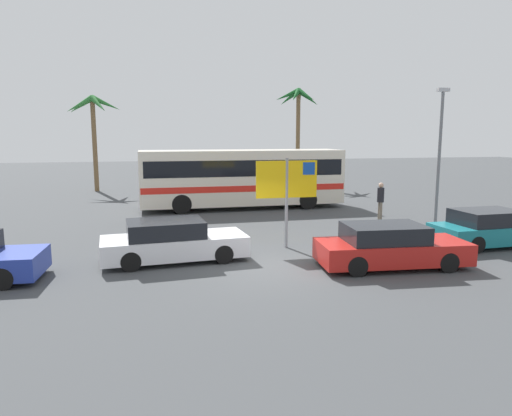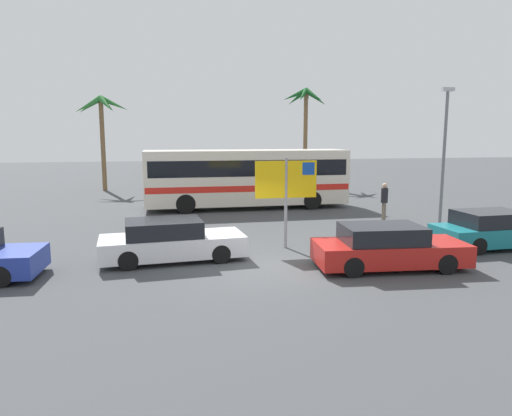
{
  "view_description": "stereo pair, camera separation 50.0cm",
  "coord_description": "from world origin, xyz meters",
  "px_view_note": "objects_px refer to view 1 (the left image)",
  "views": [
    {
      "loc": [
        -3.54,
        -13.38,
        3.99
      ],
      "look_at": [
        0.37,
        3.2,
        1.3
      ],
      "focal_mm": 32.53,
      "sensor_mm": 36.0,
      "label": 1
    },
    {
      "loc": [
        -3.05,
        -13.48,
        3.99
      ],
      "look_at": [
        0.37,
        3.2,
        1.3
      ],
      "focal_mm": 32.53,
      "sensor_mm": 36.0,
      "label": 2
    }
  ],
  "objects_px": {
    "bus_front_coach": "(242,176)",
    "pedestrian_near_sign": "(381,198)",
    "ferry_sign": "(288,183)",
    "car_white": "(172,241)",
    "car_teal": "(491,229)",
    "car_red": "(390,247)"
  },
  "relations": [
    {
      "from": "bus_front_coach",
      "to": "car_white",
      "type": "bearing_deg",
      "value": -113.12
    },
    {
      "from": "ferry_sign",
      "to": "car_white",
      "type": "xyz_separation_m",
      "value": [
        -4.11,
        -0.9,
        -1.69
      ]
    },
    {
      "from": "bus_front_coach",
      "to": "car_teal",
      "type": "distance_m",
      "value": 12.89
    },
    {
      "from": "bus_front_coach",
      "to": "pedestrian_near_sign",
      "type": "relative_size",
      "value": 6.14
    },
    {
      "from": "bus_front_coach",
      "to": "pedestrian_near_sign",
      "type": "distance_m",
      "value": 7.64
    },
    {
      "from": "ferry_sign",
      "to": "car_teal",
      "type": "bearing_deg",
      "value": -10.08
    },
    {
      "from": "car_white",
      "to": "car_red",
      "type": "distance_m",
      "value": 6.77
    },
    {
      "from": "pedestrian_near_sign",
      "to": "car_red",
      "type": "bearing_deg",
      "value": -110.46
    },
    {
      "from": "car_white",
      "to": "pedestrian_near_sign",
      "type": "height_order",
      "value": "pedestrian_near_sign"
    },
    {
      "from": "ferry_sign",
      "to": "car_white",
      "type": "relative_size",
      "value": 0.69
    },
    {
      "from": "car_teal",
      "to": "car_red",
      "type": "distance_m",
      "value": 5.24
    },
    {
      "from": "car_teal",
      "to": "car_red",
      "type": "bearing_deg",
      "value": -163.21
    },
    {
      "from": "car_teal",
      "to": "pedestrian_near_sign",
      "type": "xyz_separation_m",
      "value": [
        -1.41,
        5.61,
        0.42
      ]
    },
    {
      "from": "bus_front_coach",
      "to": "pedestrian_near_sign",
      "type": "bearing_deg",
      "value": -42.47
    },
    {
      "from": "ferry_sign",
      "to": "car_red",
      "type": "xyz_separation_m",
      "value": [
        2.29,
        -3.1,
        -1.69
      ]
    },
    {
      "from": "car_white",
      "to": "car_red",
      "type": "xyz_separation_m",
      "value": [
        6.4,
        -2.21,
        -0.0
      ]
    },
    {
      "from": "bus_front_coach",
      "to": "ferry_sign",
      "type": "xyz_separation_m",
      "value": [
        -0.24,
        -9.28,
        0.54
      ]
    },
    {
      "from": "ferry_sign",
      "to": "car_white",
      "type": "distance_m",
      "value": 4.53
    },
    {
      "from": "car_white",
      "to": "pedestrian_near_sign",
      "type": "bearing_deg",
      "value": 22.51
    },
    {
      "from": "ferry_sign",
      "to": "pedestrian_near_sign",
      "type": "bearing_deg",
      "value": 36.62
    },
    {
      "from": "bus_front_coach",
      "to": "ferry_sign",
      "type": "height_order",
      "value": "ferry_sign"
    },
    {
      "from": "ferry_sign",
      "to": "car_white",
      "type": "height_order",
      "value": "ferry_sign"
    }
  ]
}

